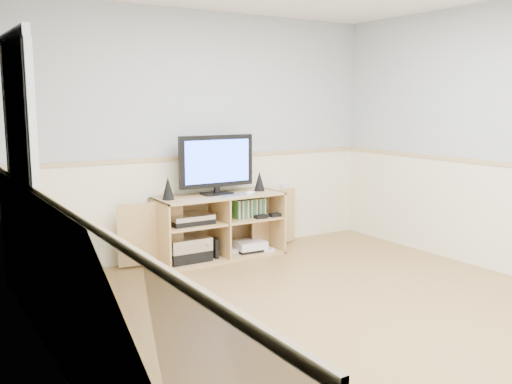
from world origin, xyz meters
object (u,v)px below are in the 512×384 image
Objects in this scene: media_cabinet at (217,225)px; keyboard at (236,195)px; game_consoles at (248,246)px; monitor at (217,163)px.

keyboard is (0.12, -0.20, 0.32)m from media_cabinet.
monitor is at bearing 169.88° from game_consoles.
monitor reaches higher than media_cabinet.
keyboard is 0.64m from game_consoles.
game_consoles is (0.34, -0.07, -0.26)m from media_cabinet.
media_cabinet is 2.52× the size of monitor.
monitor is 0.39m from keyboard.
media_cabinet is at bearing 90.00° from monitor.
keyboard reaches higher than game_consoles.
keyboard is at bearing -56.82° from monitor.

